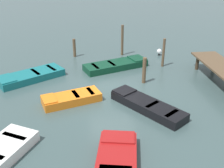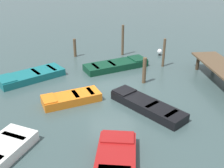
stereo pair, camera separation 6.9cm
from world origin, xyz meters
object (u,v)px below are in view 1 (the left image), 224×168
rowboat_teal (31,76)px  mooring_piling_far_left (144,70)px  rowboat_orange (71,98)px  mooring_piling_near_left (74,48)px  rowboat_dark_green (116,65)px  rowboat_black (147,105)px  rowboat_red (116,166)px  mooring_piling_center (122,40)px  marker_buoy (159,52)px  mooring_piling_mid_left (163,53)px

rowboat_teal → mooring_piling_far_left: (1.08, 6.35, 0.52)m
rowboat_orange → mooring_piling_near_left: bearing=-109.1°
rowboat_dark_green → mooring_piling_far_left: mooring_piling_far_left is taller
rowboat_black → rowboat_red: 4.19m
mooring_piling_center → mooring_piling_near_left: (0.03, -3.39, -0.45)m
rowboat_teal → mooring_piling_far_left: 6.47m
rowboat_red → mooring_piling_center: mooring_piling_center is taller
rowboat_red → rowboat_orange: 5.05m
rowboat_orange → marker_buoy: marker_buoy is taller
rowboat_orange → mooring_piling_mid_left: (-4.22, 5.67, 0.70)m
rowboat_black → marker_buoy: (-7.36, 2.54, 0.07)m
rowboat_dark_green → marker_buoy: bearing=11.9°
rowboat_dark_green → mooring_piling_far_left: (2.33, 1.28, 0.52)m
rowboat_teal → mooring_piling_mid_left: size_ratio=2.10×
rowboat_red → mooring_piling_far_left: bearing=-9.0°
mooring_piling_far_left → rowboat_black: bearing=-9.2°
rowboat_teal → marker_buoy: marker_buoy is taller
rowboat_dark_green → rowboat_orange: bearing=-143.3°
rowboat_dark_green → mooring_piling_near_left: (-2.51, -2.68, 0.42)m
mooring_piling_far_left → marker_buoy: size_ratio=3.07×
rowboat_teal → rowboat_black: bearing=113.1°
rowboat_red → marker_buoy: size_ratio=7.16×
mooring_piling_mid_left → rowboat_dark_green: bearing=-89.3°
rowboat_dark_green → rowboat_orange: (4.19, -2.66, 0.00)m
marker_buoy → mooring_piling_far_left: bearing=-24.8°
rowboat_black → mooring_piling_mid_left: 5.72m
mooring_piling_center → marker_buoy: bearing=82.0°
rowboat_black → rowboat_orange: size_ratio=1.23×
mooring_piling_center → mooring_piling_far_left: size_ratio=1.47×
rowboat_black → mooring_piling_far_left: size_ratio=2.48×
rowboat_black → rowboat_dark_green: (-5.20, -0.81, -0.00)m
rowboat_dark_green → mooring_piling_mid_left: bearing=-20.2°
rowboat_black → mooring_piling_far_left: mooring_piling_far_left is taller
rowboat_orange → mooring_piling_center: size_ratio=1.37×
mooring_piling_far_left → marker_buoy: 4.97m
rowboat_orange → mooring_piling_far_left: bearing=-173.9°
mooring_piling_center → mooring_piling_near_left: mooring_piling_center is taller
mooring_piling_mid_left → mooring_piling_near_left: size_ratio=1.43×
mooring_piling_near_left → rowboat_red: bearing=8.2°
mooring_piling_near_left → mooring_piling_mid_left: bearing=66.5°
mooring_piling_mid_left → mooring_piling_near_left: 6.20m
rowboat_dark_green → mooring_piling_mid_left: mooring_piling_mid_left is taller
rowboat_black → mooring_piling_near_left: mooring_piling_near_left is taller
rowboat_teal → mooring_piling_mid_left: bearing=156.0°
rowboat_teal → mooring_piling_near_left: size_ratio=3.00×
rowboat_orange → rowboat_black: bearing=144.6°
mooring_piling_mid_left → mooring_piling_center: 3.40m
rowboat_red → marker_buoy: marker_buoy is taller
rowboat_dark_green → marker_buoy: size_ratio=8.78×
rowboat_orange → mooring_piling_mid_left: size_ratio=1.62×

